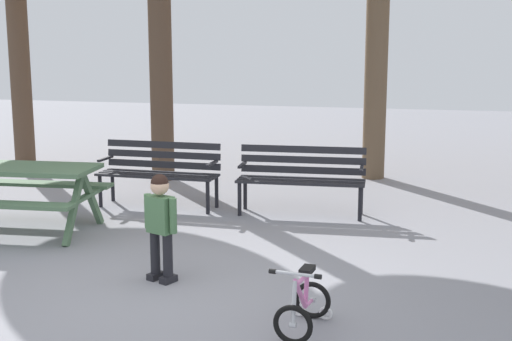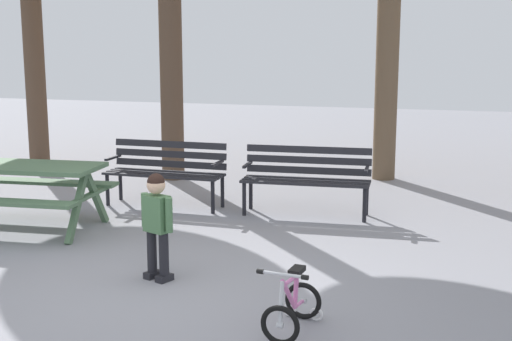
{
  "view_description": "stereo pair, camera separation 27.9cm",
  "coord_description": "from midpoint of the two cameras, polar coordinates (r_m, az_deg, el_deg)",
  "views": [
    {
      "loc": [
        2.34,
        -5.18,
        2.15
      ],
      "look_at": [
        0.56,
        1.61,
        0.85
      ],
      "focal_mm": 48.66,
      "sensor_mm": 36.0,
      "label": 1
    },
    {
      "loc": [
        2.6,
        -5.11,
        2.15
      ],
      "look_at": [
        0.56,
        1.61,
        0.85
      ],
      "focal_mm": 48.66,
      "sensor_mm": 36.0,
      "label": 2
    }
  ],
  "objects": [
    {
      "name": "ground",
      "position": [
        6.1,
        -10.44,
        -10.33
      ],
      "size": [
        36.0,
        36.0,
        0.0
      ],
      "primitive_type": "plane",
      "color": "gray"
    },
    {
      "name": "picnic_table",
      "position": [
        8.4,
        -19.94,
        -0.82
      ],
      "size": [
        1.92,
        1.5,
        0.79
      ],
      "color": "#4C6B4C",
      "rests_on": "ground"
    },
    {
      "name": "park_bench_far_left",
      "position": [
        9.27,
        -8.76,
        0.18
      ],
      "size": [
        1.6,
        0.47,
        0.85
      ],
      "color": "#232328",
      "rests_on": "ground"
    },
    {
      "name": "park_bench_left",
      "position": [
        8.76,
        2.86,
        -0.31
      ],
      "size": [
        1.63,
        0.57,
        0.85
      ],
      "color": "#232328",
      "rests_on": "ground"
    },
    {
      "name": "child_standing",
      "position": [
        6.34,
        -9.11,
        -3.99
      ],
      "size": [
        0.36,
        0.24,
        1.0
      ],
      "color": "black",
      "rests_on": "ground"
    },
    {
      "name": "kids_bicycle",
      "position": [
        5.32,
        2.38,
        -11.02
      ],
      "size": [
        0.41,
        0.59,
        0.54
      ],
      "color": "black",
      "rests_on": "ground"
    }
  ]
}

